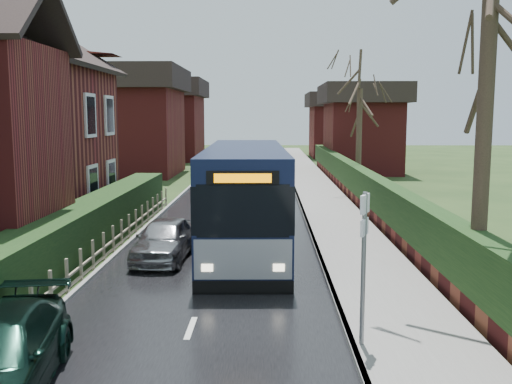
{
  "coord_description": "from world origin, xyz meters",
  "views": [
    {
      "loc": [
        1.51,
        -12.77,
        4.18
      ],
      "look_at": [
        1.15,
        5.03,
        1.8
      ],
      "focal_mm": 40.0,
      "sensor_mm": 36.0,
      "label": 1
    }
  ],
  "objects": [
    {
      "name": "ground",
      "position": [
        0.0,
        0.0,
        0.0
      ],
      "size": [
        140.0,
        140.0,
        0.0
      ],
      "primitive_type": "plane",
      "color": "#384F21",
      "rests_on": "ground"
    },
    {
      "name": "road",
      "position": [
        0.0,
        10.0,
        0.01
      ],
      "size": [
        6.0,
        100.0,
        0.02
      ],
      "primitive_type": "cube",
      "color": "black",
      "rests_on": "ground"
    },
    {
      "name": "pavement",
      "position": [
        4.25,
        10.0,
        0.07
      ],
      "size": [
        2.5,
        100.0,
        0.14
      ],
      "primitive_type": "cube",
      "color": "slate",
      "rests_on": "ground"
    },
    {
      "name": "kerb_right",
      "position": [
        3.05,
        10.0,
        0.07
      ],
      "size": [
        0.12,
        100.0,
        0.14
      ],
      "primitive_type": "cube",
      "color": "gray",
      "rests_on": "ground"
    },
    {
      "name": "kerb_left",
      "position": [
        -3.05,
        10.0,
        0.05
      ],
      "size": [
        0.12,
        100.0,
        0.1
      ],
      "primitive_type": "cube",
      "color": "gray",
      "rests_on": "ground"
    },
    {
      "name": "front_hedge",
      "position": [
        -3.9,
        5.0,
        0.8
      ],
      "size": [
        1.2,
        16.0,
        1.6
      ],
      "primitive_type": "cube",
      "color": "black",
      "rests_on": "ground"
    },
    {
      "name": "picket_fence",
      "position": [
        -3.15,
        5.0,
        0.45
      ],
      "size": [
        0.1,
        16.0,
        0.9
      ],
      "primitive_type": null,
      "color": "#9E896B",
      "rests_on": "ground"
    },
    {
      "name": "right_wall_hedge",
      "position": [
        5.8,
        10.0,
        1.02
      ],
      "size": [
        0.6,
        50.0,
        1.8
      ],
      "color": "maroon",
      "rests_on": "ground"
    },
    {
      "name": "bus",
      "position": [
        0.8,
        5.38,
        1.59
      ],
      "size": [
        2.7,
        10.61,
        3.2
      ],
      "rotation": [
        0.0,
        0.0,
        0.03
      ],
      "color": "black",
      "rests_on": "ground"
    },
    {
      "name": "car_silver",
      "position": [
        -1.5,
        3.47,
        0.61
      ],
      "size": [
        1.61,
        3.65,
        1.22
      ],
      "primitive_type": "imported",
      "rotation": [
        0.0,
        0.0,
        -0.05
      ],
      "color": "#A1A2A6",
      "rests_on": "ground"
    },
    {
      "name": "car_distant",
      "position": [
        2.0,
        45.47,
        0.62
      ],
      "size": [
        2.35,
        3.96,
        1.23
      ],
      "primitive_type": "imported",
      "rotation": [
        0.0,
        0.0,
        2.84
      ],
      "color": "black",
      "rests_on": "ground"
    },
    {
      "name": "bus_stop_sign",
      "position": [
        3.2,
        -3.0,
        1.9
      ],
      "size": [
        0.23,
        0.42,
        2.88
      ],
      "rotation": [
        0.0,
        0.0,
        -0.41
      ],
      "color": "slate",
      "rests_on": "ground"
    },
    {
      "name": "tree_right_far",
      "position": [
        6.29,
        17.26,
        5.97
      ],
      "size": [
        4.13,
        4.13,
        7.99
      ],
      "color": "#3C2E23",
      "rests_on": "ground"
    }
  ]
}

